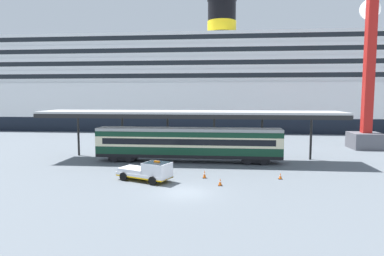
% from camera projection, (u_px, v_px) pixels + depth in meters
% --- Properties ---
extents(ground_plane, '(400.00, 400.00, 0.00)m').
position_uv_depth(ground_plane, '(186.00, 193.00, 27.71)').
color(ground_plane, slate).
extents(cruise_ship, '(176.13, 23.58, 31.29)m').
position_uv_depth(cruise_ship, '(160.00, 87.00, 83.42)').
color(cruise_ship, black).
rests_on(cruise_ship, ground).
extents(platform_canopy, '(36.20, 5.71, 6.11)m').
position_uv_depth(platform_canopy, '(189.00, 114.00, 40.46)').
color(platform_canopy, '#B9B9B9').
rests_on(platform_canopy, ground).
extents(train_carriage, '(22.12, 2.81, 4.11)m').
position_uv_depth(train_carriage, '(188.00, 143.00, 40.35)').
color(train_carriage, black).
rests_on(train_carriage, ground).
extents(service_truck, '(5.58, 3.90, 2.02)m').
position_uv_depth(service_truck, '(149.00, 171.00, 31.29)').
color(service_truck, white).
rests_on(service_truck, ground).
extents(traffic_cone_near, '(0.36, 0.36, 0.78)m').
position_uv_depth(traffic_cone_near, '(204.00, 174.00, 32.52)').
color(traffic_cone_near, black).
rests_on(traffic_cone_near, ground).
extents(traffic_cone_mid, '(0.36, 0.36, 0.60)m').
position_uv_depth(traffic_cone_mid, '(280.00, 176.00, 32.16)').
color(traffic_cone_mid, black).
rests_on(traffic_cone_mid, ground).
extents(traffic_cone_far, '(0.36, 0.36, 0.67)m').
position_uv_depth(traffic_cone_far, '(220.00, 182.00, 29.81)').
color(traffic_cone_far, black).
rests_on(traffic_cone_far, ground).
extents(dockside_crane, '(18.47, 4.40, 56.25)m').
position_uv_depth(dockside_crane, '(379.00, 31.00, 48.94)').
color(dockside_crane, '#595960').
rests_on(dockside_crane, ground).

